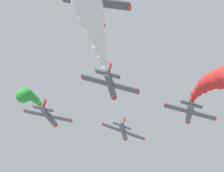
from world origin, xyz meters
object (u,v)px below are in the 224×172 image
(airplane_left_inner, at_px, (49,116))
(airplane_left_outer, at_px, (111,85))
(airplane_lead, at_px, (124,132))
(airplane_right_inner, at_px, (190,112))
(airplane_high_slot, at_px, (97,4))

(airplane_left_inner, distance_m, airplane_left_outer, 18.29)
(airplane_lead, xyz_separation_m, airplane_left_outer, (-0.19, -23.91, 0.85))
(airplane_right_inner, xyz_separation_m, airplane_high_slot, (-13.56, -25.38, 7.31))
(airplane_left_inner, xyz_separation_m, airplane_high_slot, (12.53, -25.78, 7.04))
(airplane_lead, distance_m, airplane_left_outer, 23.93)
(airplane_lead, bearing_deg, airplane_left_outer, -90.47)
(airplane_left_outer, xyz_separation_m, airplane_high_slot, (-0.51, -12.97, 6.48))
(airplane_right_inner, bearing_deg, airplane_lead, 138.20)
(airplane_lead, bearing_deg, airplane_left_inner, -140.01)
(airplane_high_slot, bearing_deg, airplane_left_inner, 115.92)
(airplane_lead, xyz_separation_m, airplane_right_inner, (12.86, -11.49, 0.02))
(airplane_lead, height_order, airplane_left_inner, airplane_left_inner)
(airplane_left_inner, height_order, airplane_right_inner, airplane_left_inner)
(airplane_lead, bearing_deg, airplane_high_slot, -91.09)
(airplane_right_inner, height_order, airplane_left_outer, airplane_left_outer)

